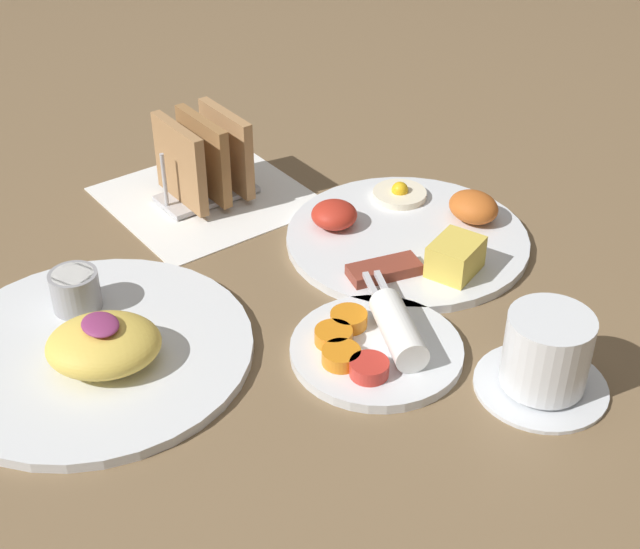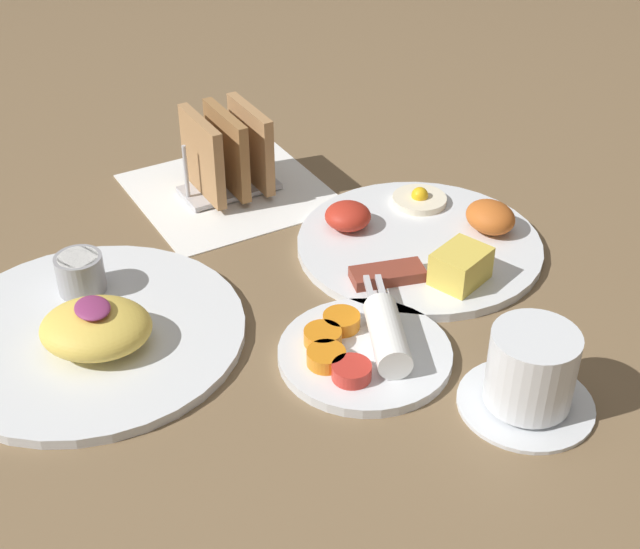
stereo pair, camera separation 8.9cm
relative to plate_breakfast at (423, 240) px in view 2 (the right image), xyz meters
name	(u,v)px [view 2 (the right image)]	position (x,y,z in m)	size (l,w,h in m)	color
ground_plane	(220,266)	(-0.08, -0.21, -0.01)	(3.00, 3.00, 0.00)	brown
napkin_flat	(230,191)	(-0.22, -0.13, -0.01)	(0.22, 0.22, 0.00)	white
plate_breakfast	(423,240)	(0.00, 0.00, 0.00)	(0.27, 0.27, 0.05)	white
plate_condiments	(365,348)	(0.13, -0.16, 0.00)	(0.16, 0.16, 0.04)	white
plate_foreground	(91,327)	(-0.03, -0.37, 0.00)	(0.30, 0.30, 0.06)	white
toast_rack	(227,154)	(-0.22, -0.13, 0.04)	(0.10, 0.12, 0.10)	#B7B7BC
coffee_cup	(531,374)	(0.25, -0.07, 0.02)	(0.12, 0.12, 0.08)	white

